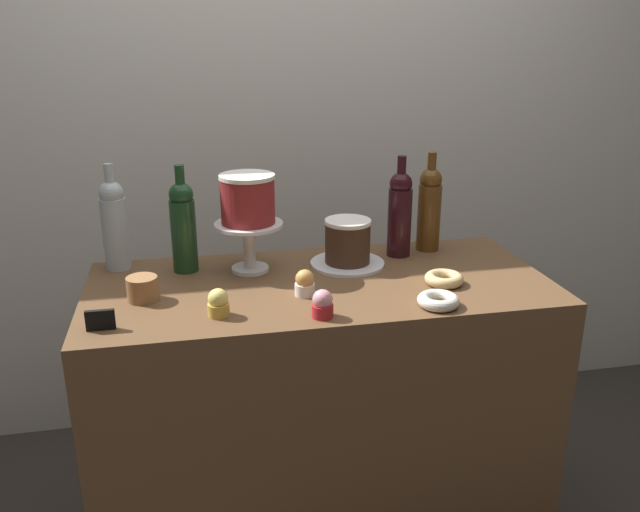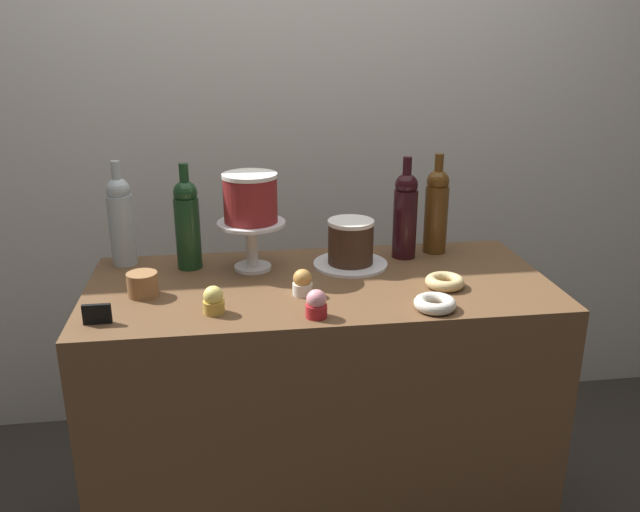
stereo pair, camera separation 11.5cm
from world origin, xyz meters
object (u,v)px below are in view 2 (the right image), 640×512
(wine_bottle_amber, at_px, (436,209))
(donut_sugar, at_px, (435,303))
(donut_glazed, at_px, (445,282))
(wine_bottle_green, at_px, (187,223))
(chocolate_round_cake, at_px, (351,242))
(cupcake_caramel, at_px, (303,283))
(price_sign_chalkboard, at_px, (97,314))
(wine_bottle_dark_red, at_px, (405,214))
(cake_stand_pedestal, at_px, (252,237))
(cupcake_lemon, at_px, (214,301))
(wine_bottle_clear, at_px, (121,219))
(cupcake_strawberry, at_px, (316,304))
(white_layer_cake, at_px, (250,198))
(cookie_stack, at_px, (143,284))

(wine_bottle_amber, xyz_separation_m, donut_sugar, (-0.14, -0.46, -0.13))
(donut_glazed, height_order, donut_sugar, same)
(wine_bottle_green, height_order, donut_sugar, wine_bottle_green)
(chocolate_round_cake, height_order, cupcake_caramel, chocolate_round_cake)
(cupcake_caramel, distance_m, price_sign_chalkboard, 0.54)
(wine_bottle_dark_red, bearing_deg, wine_bottle_amber, 17.79)
(wine_bottle_dark_red, xyz_separation_m, donut_sugar, (-0.03, -0.42, -0.13))
(cake_stand_pedestal, xyz_separation_m, cupcake_lemon, (-0.11, -0.32, -0.07))
(cupcake_caramel, bearing_deg, wine_bottle_amber, 33.16)
(cake_stand_pedestal, bearing_deg, wine_bottle_dark_red, 5.60)
(wine_bottle_clear, height_order, cupcake_strawberry, wine_bottle_clear)
(cupcake_caramel, bearing_deg, cupcake_strawberry, -83.17)
(wine_bottle_clear, bearing_deg, cupcake_lemon, -56.10)
(chocolate_round_cake, relative_size, wine_bottle_green, 0.44)
(donut_glazed, bearing_deg, wine_bottle_clear, 160.64)
(white_layer_cake, bearing_deg, wine_bottle_green, 167.99)
(wine_bottle_amber, xyz_separation_m, cupcake_lemon, (-0.71, -0.40, -0.11))
(cupcake_lemon, bearing_deg, cake_stand_pedestal, 70.21)
(cupcake_strawberry, xyz_separation_m, cookie_stack, (-0.46, 0.21, -0.00))
(chocolate_round_cake, xyz_separation_m, cookie_stack, (-0.61, -0.16, -0.05))
(wine_bottle_green, bearing_deg, cupcake_lemon, -77.69)
(chocolate_round_cake, height_order, price_sign_chalkboard, chocolate_round_cake)
(wine_bottle_green, bearing_deg, chocolate_round_cake, -6.17)
(cupcake_lemon, height_order, donut_sugar, cupcake_lemon)
(donut_sugar, bearing_deg, white_layer_cake, 141.19)
(wine_bottle_green, height_order, donut_glazed, wine_bottle_green)
(donut_sugar, xyz_separation_m, cookie_stack, (-0.77, 0.20, 0.02))
(wine_bottle_green, bearing_deg, wine_bottle_dark_red, 0.60)
(wine_bottle_amber, bearing_deg, wine_bottle_clear, 178.95)
(chocolate_round_cake, xyz_separation_m, cupcake_strawberry, (-0.16, -0.36, -0.04))
(wine_bottle_amber, xyz_separation_m, wine_bottle_dark_red, (-0.11, -0.04, 0.00))
(cake_stand_pedestal, height_order, cupcake_caramel, cake_stand_pedestal)
(wine_bottle_amber, distance_m, donut_sugar, 0.49)
(wine_bottle_amber, relative_size, wine_bottle_green, 1.00)
(wine_bottle_amber, bearing_deg, cake_stand_pedestal, -172.02)
(donut_sugar, bearing_deg, wine_bottle_clear, 151.03)
(wine_bottle_dark_red, distance_m, cupcake_lemon, 0.71)
(white_layer_cake, bearing_deg, cupcake_lemon, -109.79)
(donut_glazed, bearing_deg, white_layer_cake, 157.29)
(cupcake_lemon, distance_m, cupcake_caramel, 0.26)
(cupcake_lemon, bearing_deg, wine_bottle_amber, 29.22)
(wine_bottle_dark_red, bearing_deg, price_sign_chalkboard, -156.39)
(donut_sugar, bearing_deg, chocolate_round_cake, 114.01)
(wine_bottle_green, bearing_deg, cupcake_caramel, -39.73)
(cake_stand_pedestal, bearing_deg, cupcake_caramel, -60.30)
(wine_bottle_clear, bearing_deg, cupcake_caramel, -32.06)
(cupcake_strawberry, relative_size, price_sign_chalkboard, 1.06)
(cupcake_lemon, xyz_separation_m, cookie_stack, (-0.20, 0.15, -0.00))
(wine_bottle_dark_red, relative_size, wine_bottle_clear, 1.00)
(donut_sugar, bearing_deg, wine_bottle_dark_red, 86.49)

